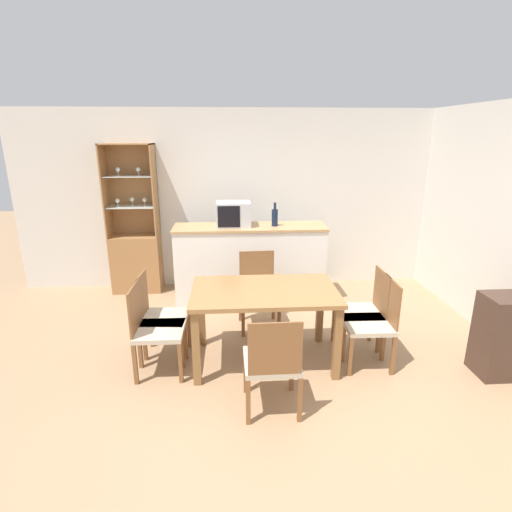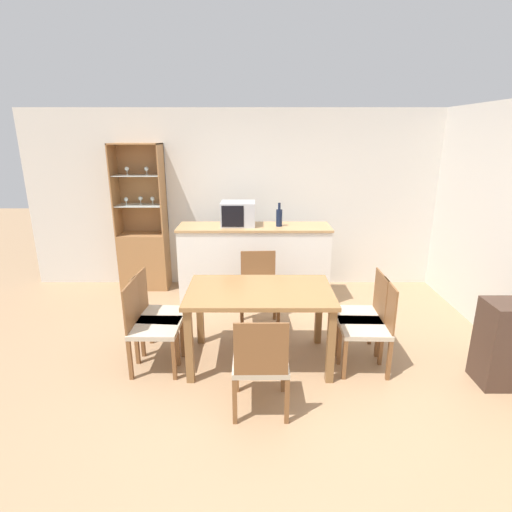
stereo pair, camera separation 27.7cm
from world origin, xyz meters
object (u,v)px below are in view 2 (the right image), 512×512
object	(u,v)px
dining_chair_side_right_far	(362,314)
microwave	(237,214)
dining_chair_side_right_near	(368,326)
dining_chair_head_near	(260,363)
display_cabinet	(143,248)
dining_chair_side_left_far	(156,314)
dining_chair_head_far	(258,291)
dining_table	(259,300)
wine_bottle	(279,217)
dining_chair_side_left_near	(150,326)

from	to	relation	value
dining_chair_side_right_far	microwave	bearing A→B (deg)	43.11
dining_chair_side_right_far	dining_chair_side_right_near	distance (m)	0.26
dining_chair_head_near	dining_chair_side_right_near	bearing A→B (deg)	30.93
microwave	display_cabinet	bearing A→B (deg)	162.29
dining_chair_side_right_near	dining_chair_side_left_far	world-z (taller)	same
dining_chair_head_far	dining_table	bearing A→B (deg)	87.17
dining_chair_head_far	microwave	xyz separation A→B (m)	(-0.27, 0.83, 0.75)
display_cabinet	microwave	bearing A→B (deg)	-17.71
microwave	wine_bottle	size ratio (longest dim) A/B	1.44
dining_chair_side_right_near	display_cabinet	bearing A→B (deg)	53.07
dining_chair_head_near	dining_chair_side_right_far	world-z (taller)	same
dining_chair_side_left_near	microwave	bearing A→B (deg)	156.42
dining_chair_head_far	dining_chair_head_near	bearing A→B (deg)	87.09
dining_table	dining_chair_head_far	size ratio (longest dim) A/B	1.59
dining_chair_head_near	dining_chair_side_right_far	bearing A→B (deg)	40.06
dining_chair_side_right_near	dining_chair_side_left_far	bearing A→B (deg)	84.54
dining_chair_head_far	microwave	bearing A→B (deg)	-74.91
dining_chair_side_right_far	dining_chair_head_far	bearing A→B (deg)	59.70
dining_chair_head_near	wine_bottle	distance (m)	2.43
dining_table	dining_chair_head_far	distance (m)	0.80
dining_chair_side_right_far	dining_chair_side_left_far	world-z (taller)	same
dining_chair_side_right_far	dining_chair_side_left_far	bearing A→B (deg)	91.05
dining_chair_side_left_near	dining_chair_head_far	world-z (taller)	same
dining_chair_side_right_far	microwave	size ratio (longest dim) A/B	1.99
dining_chair_side_left_far	dining_chair_side_right_near	bearing A→B (deg)	87.41
dining_chair_head_far	dining_chair_side_right_near	xyz separation A→B (m)	(1.05, -0.90, 0.00)
dining_table	dining_chair_head_near	size ratio (longest dim) A/B	1.59
dining_chair_head_near	dining_chair_head_far	world-z (taller)	same
display_cabinet	microwave	distance (m)	1.59
display_cabinet	dining_chair_side_left_near	world-z (taller)	display_cabinet
display_cabinet	dining_table	xyz separation A→B (m)	(1.68, -2.04, 0.06)
dining_chair_side_right_near	wine_bottle	bearing A→B (deg)	26.66
dining_chair_side_left_near	dining_chair_side_left_far	size ratio (longest dim) A/B	1.00
dining_chair_head_near	dining_chair_head_far	bearing A→B (deg)	89.58
display_cabinet	dining_chair_side_left_far	bearing A→B (deg)	-71.66
display_cabinet	dining_chair_side_right_near	world-z (taller)	display_cabinet
dining_chair_head_near	dining_chair_side_left_near	size ratio (longest dim) A/B	1.00
dining_table	display_cabinet	bearing A→B (deg)	129.40
dining_table	dining_chair_side_right_far	xyz separation A→B (m)	(1.04, 0.13, -0.21)
dining_chair_side_right_near	microwave	distance (m)	2.29
dining_chair_head_far	wine_bottle	size ratio (longest dim) A/B	2.86
dining_chair_side_left_far	wine_bottle	distance (m)	2.05
wine_bottle	dining_chair_head_far	bearing A→B (deg)	-109.14
dining_chair_side_left_far	dining_chair_head_far	bearing A→B (deg)	125.93
dining_chair_head_near	dining_chair_side_right_near	distance (m)	1.22
microwave	dining_chair_head_far	bearing A→B (deg)	-71.89
dining_table	microwave	xyz separation A→B (m)	(-0.27, 1.59, 0.54)
dining_chair_side_left_near	dining_table	bearing A→B (deg)	97.52
dining_chair_side_right_far	dining_chair_head_far	world-z (taller)	same
dining_table	wine_bottle	distance (m)	1.64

